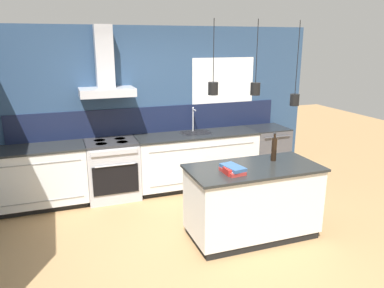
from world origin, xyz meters
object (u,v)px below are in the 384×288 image
Objects in this scene: red_supply_box at (234,171)px; dishwasher at (266,152)px; bottle_on_island at (274,149)px; book_stack at (233,169)px; oven_range at (113,170)px.

dishwasher is at bearing 50.35° from red_supply_box.
red_supply_box is (-1.60, -1.93, 0.49)m from dishwasher.
book_stack is (-0.68, -0.23, -0.12)m from bottle_on_island.
bottle_on_island is 1.08× the size of book_stack.
oven_range is 2.52× the size of bottle_on_island.
dishwasher is at bearing 0.09° from oven_range.
book_stack is (-1.60, -1.90, 0.49)m from dishwasher.
oven_range is at bearing 119.90° from red_supply_box.
red_supply_box is at bearing -158.70° from bottle_on_island.
book_stack is at bearing -59.52° from oven_range.
bottle_on_island reaches higher than oven_range.
oven_range is 2.28m from red_supply_box.
oven_range is at bearing -179.91° from dishwasher.
oven_range is 2.71m from dishwasher.
bottle_on_island is (1.80, -1.66, 0.61)m from oven_range.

